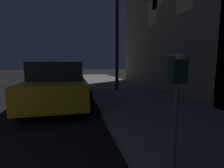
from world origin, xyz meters
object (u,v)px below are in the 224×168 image
object	(u,v)px
car_yellow_cab	(59,83)
car_white	(65,74)
parking_meter	(177,83)
street_lamp	(117,14)

from	to	relation	value
car_yellow_cab	car_white	world-z (taller)	same
parking_meter	street_lamp	size ratio (longest dim) A/B	0.25
car_yellow_cab	car_white	size ratio (longest dim) A/B	0.95
parking_meter	car_white	world-z (taller)	parking_meter
parking_meter	car_yellow_cab	world-z (taller)	parking_meter
car_yellow_cab	street_lamp	xyz separation A→B (m)	(2.56, 1.78, 2.94)
car_yellow_cab	parking_meter	bearing A→B (deg)	-69.14
car_yellow_cab	car_white	distance (m)	6.00
parking_meter	car_white	xyz separation A→B (m)	(-1.59, 10.18, -0.45)
parking_meter	car_yellow_cab	xyz separation A→B (m)	(-1.59, 4.18, -0.44)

